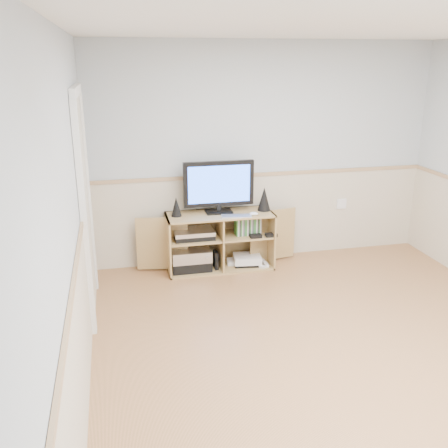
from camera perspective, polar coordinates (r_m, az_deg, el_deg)
The scene contains 11 objects.
room at distance 3.86m, azimuth 13.11°, elevation 1.64°, with size 4.04×4.54×2.54m.
media_cabinet at distance 5.71m, azimuth -0.59°, elevation -1.71°, with size 1.87×0.45×0.65m.
monitor at distance 5.52m, azimuth -0.60°, elevation 4.46°, with size 0.79×0.18×0.58m.
speaker_left at distance 5.47m, azimuth -5.48°, elevation 1.97°, with size 0.12×0.12×0.21m, color black.
speaker_right at distance 5.67m, azimuth 4.61°, elevation 2.88°, with size 0.15×0.15×0.27m, color black.
keyboard at distance 5.46m, azimuth 1.44°, elevation 0.92°, with size 0.33×0.13×0.01m, color silver.
mouse at distance 5.51m, azimuth 3.43°, elevation 1.18°, with size 0.10×0.06×0.04m, color white.
av_components at distance 5.65m, azimuth -3.68°, elevation -3.23°, with size 0.52×0.33×0.47m.
game_consoles at distance 5.82m, azimuth 2.53°, elevation -4.12°, with size 0.46×0.30×0.11m.
game_cases at distance 5.67m, azimuth 2.72°, elevation -0.26°, with size 0.28×0.14×0.19m, color #3F8C3F.
wall_outlet at distance 6.30m, azimuth 13.26°, elevation 2.27°, with size 0.12×0.03×0.12m, color white.
Camera 1 is at (-1.70, -3.20, 2.30)m, focal length 40.00 mm.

